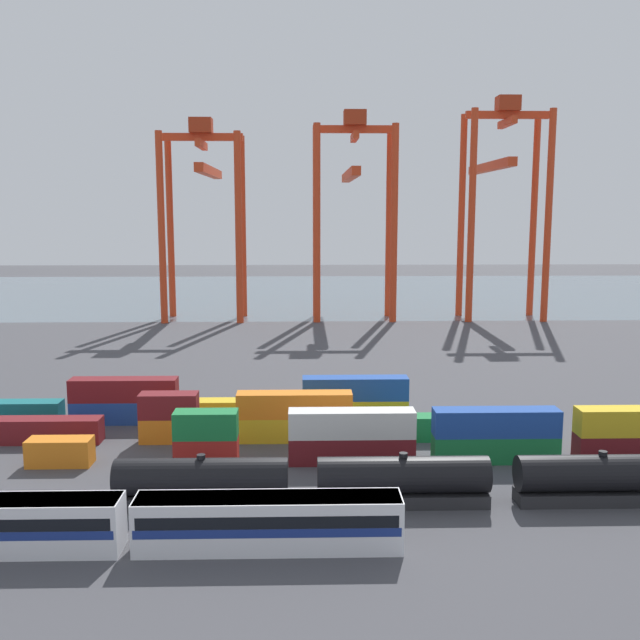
% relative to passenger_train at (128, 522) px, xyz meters
% --- Properties ---
extents(ground_plane, '(420.00, 420.00, 0.00)m').
position_rel_passenger_train_xyz_m(ground_plane, '(17.76, 63.32, -2.14)').
color(ground_plane, '#424247').
extents(harbour_water, '(400.00, 110.00, 0.01)m').
position_rel_passenger_train_xyz_m(harbour_water, '(17.76, 161.30, -2.14)').
color(harbour_water, slate).
rests_on(harbour_water, ground_plane).
extents(passenger_train, '(39.02, 3.14, 3.90)m').
position_rel_passenger_train_xyz_m(passenger_train, '(0.00, 0.00, 0.00)').
color(passenger_train, silver).
rests_on(passenger_train, ground_plane).
extents(freight_tank_row, '(79.98, 3.00, 4.46)m').
position_rel_passenger_train_xyz_m(freight_tank_row, '(37.14, 7.42, -0.02)').
color(freight_tank_row, '#232326').
rests_on(freight_tank_row, ground_plane).
extents(shipping_container_0, '(6.04, 2.44, 2.60)m').
position_rel_passenger_train_xyz_m(shipping_container_0, '(-10.72, 17.53, -0.84)').
color(shipping_container_0, orange).
rests_on(shipping_container_0, ground_plane).
extents(shipping_container_1, '(6.04, 2.44, 2.60)m').
position_rel_passenger_train_xyz_m(shipping_container_1, '(3.21, 17.53, -0.84)').
color(shipping_container_1, '#AD211C').
rests_on(shipping_container_1, ground_plane).
extents(shipping_container_2, '(6.04, 2.44, 2.60)m').
position_rel_passenger_train_xyz_m(shipping_container_2, '(3.21, 17.53, 1.76)').
color(shipping_container_2, '#197538').
rests_on(shipping_container_2, shipping_container_1).
extents(shipping_container_3, '(12.10, 2.44, 2.60)m').
position_rel_passenger_train_xyz_m(shipping_container_3, '(17.13, 17.53, -0.84)').
color(shipping_container_3, maroon).
rests_on(shipping_container_3, ground_plane).
extents(shipping_container_4, '(12.10, 2.44, 2.60)m').
position_rel_passenger_train_xyz_m(shipping_container_4, '(17.13, 17.53, 1.76)').
color(shipping_container_4, silver).
rests_on(shipping_container_4, shipping_container_3).
extents(shipping_container_5, '(12.10, 2.44, 2.60)m').
position_rel_passenger_train_xyz_m(shipping_container_5, '(31.05, 17.53, -0.84)').
color(shipping_container_5, '#197538').
rests_on(shipping_container_5, ground_plane).
extents(shipping_container_6, '(12.10, 2.44, 2.60)m').
position_rel_passenger_train_xyz_m(shipping_container_6, '(31.05, 17.53, 1.76)').
color(shipping_container_6, '#1C4299').
rests_on(shipping_container_6, shipping_container_5).
extents(shipping_container_7, '(12.10, 2.44, 2.60)m').
position_rel_passenger_train_xyz_m(shipping_container_7, '(44.98, 17.53, -0.84)').
color(shipping_container_7, maroon).
rests_on(shipping_container_7, ground_plane).
extents(shipping_container_8, '(12.10, 2.44, 2.60)m').
position_rel_passenger_train_xyz_m(shipping_container_8, '(44.98, 17.53, 1.76)').
color(shipping_container_8, gold).
rests_on(shipping_container_8, shipping_container_7).
extents(shipping_container_12, '(12.10, 2.44, 2.60)m').
position_rel_passenger_train_xyz_m(shipping_container_12, '(-14.72, 24.36, -0.84)').
color(shipping_container_12, maroon).
rests_on(shipping_container_12, ground_plane).
extents(shipping_container_13, '(6.04, 2.44, 2.60)m').
position_rel_passenger_train_xyz_m(shipping_container_13, '(-1.57, 24.36, -0.84)').
color(shipping_container_13, orange).
rests_on(shipping_container_13, ground_plane).
extents(shipping_container_14, '(6.04, 2.44, 2.60)m').
position_rel_passenger_train_xyz_m(shipping_container_14, '(-1.57, 24.36, 1.76)').
color(shipping_container_14, maroon).
rests_on(shipping_container_14, shipping_container_13).
extents(shipping_container_15, '(12.10, 2.44, 2.60)m').
position_rel_passenger_train_xyz_m(shipping_container_15, '(11.58, 24.36, -0.84)').
color(shipping_container_15, gold).
rests_on(shipping_container_15, ground_plane).
extents(shipping_container_16, '(12.10, 2.44, 2.60)m').
position_rel_passenger_train_xyz_m(shipping_container_16, '(11.58, 24.36, 1.76)').
color(shipping_container_16, orange).
rests_on(shipping_container_16, shipping_container_15).
extents(shipping_container_17, '(12.10, 2.44, 2.60)m').
position_rel_passenger_train_xyz_m(shipping_container_17, '(24.72, 24.36, -0.84)').
color(shipping_container_17, '#197538').
rests_on(shipping_container_17, ground_plane).
extents(shipping_container_18, '(12.10, 2.44, 2.60)m').
position_rel_passenger_train_xyz_m(shipping_container_18, '(-21.13, 31.18, -0.84)').
color(shipping_container_18, '#146066').
rests_on(shipping_container_18, ground_plane).
extents(shipping_container_19, '(12.10, 2.44, 2.60)m').
position_rel_passenger_train_xyz_m(shipping_container_19, '(-7.93, 31.18, -0.84)').
color(shipping_container_19, '#1C4299').
rests_on(shipping_container_19, ground_plane).
extents(shipping_container_20, '(12.10, 2.44, 2.60)m').
position_rel_passenger_train_xyz_m(shipping_container_20, '(-7.93, 31.18, 1.76)').
color(shipping_container_20, maroon).
rests_on(shipping_container_20, shipping_container_19).
extents(shipping_container_21, '(12.10, 2.44, 2.60)m').
position_rel_passenger_train_xyz_m(shipping_container_21, '(5.27, 31.18, -0.84)').
color(shipping_container_21, gold).
rests_on(shipping_container_21, ground_plane).
extents(shipping_container_22, '(12.10, 2.44, 2.60)m').
position_rel_passenger_train_xyz_m(shipping_container_22, '(18.47, 31.18, -0.84)').
color(shipping_container_22, gold).
rests_on(shipping_container_22, ground_plane).
extents(shipping_container_23, '(12.10, 2.44, 2.60)m').
position_rel_passenger_train_xyz_m(shipping_container_23, '(18.47, 31.18, 1.76)').
color(shipping_container_23, '#1C4299').
rests_on(shipping_container_23, shipping_container_22).
extents(gantry_crane_west, '(17.97, 35.67, 43.85)m').
position_rel_passenger_train_xyz_m(gantry_crane_west, '(-9.32, 112.80, 24.96)').
color(gantry_crane_west, red).
rests_on(gantry_crane_west, ground_plane).
extents(gantry_crane_central, '(18.22, 38.06, 45.57)m').
position_rel_passenger_train_xyz_m(gantry_crane_central, '(23.91, 113.16, 25.53)').
color(gantry_crane_central, red).
rests_on(gantry_crane_central, ground_plane).
extents(gantry_crane_east, '(18.23, 36.68, 48.68)m').
position_rel_passenger_train_xyz_m(gantry_crane_east, '(57.14, 112.80, 27.16)').
color(gantry_crane_east, red).
rests_on(gantry_crane_east, ground_plane).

